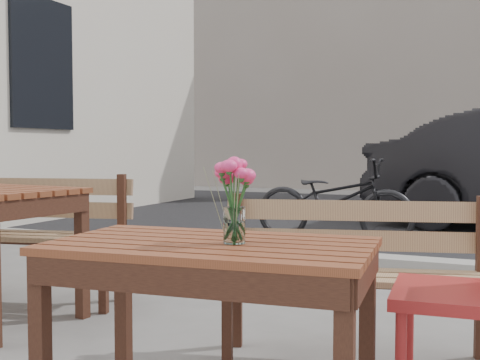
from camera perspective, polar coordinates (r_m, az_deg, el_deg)
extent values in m
cube|color=black|center=(8.87, -18.22, 10.46)|extent=(0.06, 1.20, 1.80)
cube|color=black|center=(9.18, 18.03, -3.55)|extent=(30.00, 8.00, 0.00)
cube|color=gray|center=(5.24, 13.83, -7.70)|extent=(30.00, 0.25, 0.12)
cube|color=gray|center=(16.80, 10.12, 13.15)|extent=(8.00, 3.00, 8.00)
cube|color=brown|center=(2.15, -2.73, -6.25)|extent=(1.18, 0.75, 0.03)
cube|color=black|center=(2.23, -18.39, -15.20)|extent=(0.06, 0.06, 0.67)
cube|color=black|center=(2.69, -11.00, -11.99)|extent=(0.06, 0.06, 0.67)
cube|color=black|center=(2.37, 11.97, -14.03)|extent=(0.06, 0.06, 0.67)
cube|color=#896247|center=(2.94, 11.00, -9.00)|extent=(1.36, 0.68, 0.03)
cube|color=#896247|center=(3.10, 10.91, -4.26)|extent=(1.28, 0.36, 0.36)
cube|color=black|center=(2.88, -1.25, -13.32)|extent=(0.06, 0.06, 0.43)
cube|color=black|center=(3.13, -0.28, -8.58)|extent=(0.06, 0.06, 0.80)
cube|color=maroon|center=(2.40, 20.08, -10.25)|extent=(0.50, 0.50, 0.04)
cylinder|color=maroon|center=(2.65, 15.69, -14.55)|extent=(0.04, 0.04, 0.46)
cylinder|color=white|center=(2.10, -0.55, -4.32)|extent=(0.08, 0.08, 0.13)
cylinder|color=#265E27|center=(2.09, -0.55, -2.57)|extent=(0.05, 0.05, 0.26)
cube|color=black|center=(3.77, -14.74, -6.96)|extent=(0.07, 0.07, 0.76)
cube|color=#896247|center=(4.25, -20.09, -4.99)|extent=(1.46, 0.70, 0.03)
cube|color=#896247|center=(4.41, -18.76, -1.60)|extent=(1.38, 0.35, 0.38)
cube|color=black|center=(3.86, -12.88, -8.94)|extent=(0.06, 0.06, 0.46)
cube|color=black|center=(4.12, -11.16, -5.40)|extent=(0.06, 0.06, 0.85)
imported|color=black|center=(6.67, 8.85, -1.88)|extent=(1.76, 0.61, 0.92)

